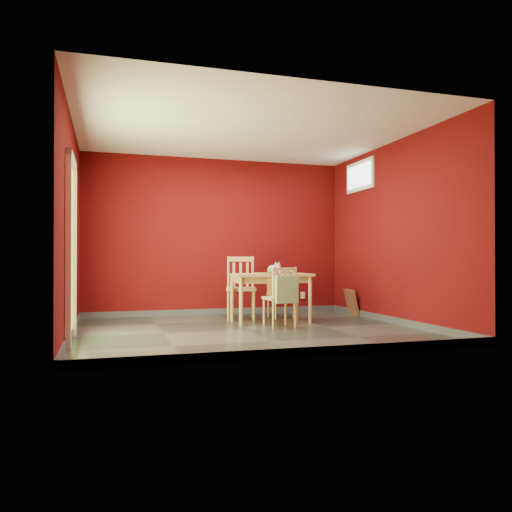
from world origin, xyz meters
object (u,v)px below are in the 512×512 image
object	(u,v)px
chair_far_right	(280,292)
cat	(274,267)
dining_table	(270,280)
tote_bag	(287,289)
picture_frame	(351,302)
chair_near	(281,296)
chair_far_left	(241,287)

from	to	relation	value
chair_far_right	cat	xyz separation A→B (m)	(-0.29, -0.54, 0.42)
cat	dining_table	bearing A→B (deg)	-162.28
dining_table	cat	size ratio (longest dim) A/B	3.23
tote_bag	picture_frame	bearing A→B (deg)	38.22
picture_frame	cat	bearing A→B (deg)	-162.24
chair_near	cat	bearing A→B (deg)	80.14
dining_table	chair_far_right	world-z (taller)	chair_far_right
tote_bag	picture_frame	world-z (taller)	tote_bag
chair_far_right	cat	world-z (taller)	cat
dining_table	cat	world-z (taller)	cat
tote_bag	chair_far_right	bearing A→B (deg)	74.17
picture_frame	dining_table	bearing A→B (deg)	-162.00
chair_far_left	tote_bag	world-z (taller)	chair_far_left
dining_table	chair_far_right	size ratio (longest dim) A/B	1.49
chair_far_left	cat	distance (m)	0.74
chair_near	tote_bag	world-z (taller)	chair_near
tote_bag	picture_frame	size ratio (longest dim) A/B	0.96
chair_far_left	tote_bag	size ratio (longest dim) A/B	2.29
dining_table	chair_far_left	world-z (taller)	chair_far_left
dining_table	chair_near	distance (m)	0.61
chair_far_right	cat	distance (m)	0.74
chair_far_right	tote_bag	xyz separation A→B (m)	(-0.38, -1.35, 0.13)
chair_far_left	cat	world-z (taller)	chair_far_left
chair_far_right	tote_bag	bearing A→B (deg)	-105.83
chair_far_left	chair_near	xyz separation A→B (m)	(0.27, -1.15, -0.08)
chair_far_left	picture_frame	xyz separation A→B (m)	(1.94, -0.05, -0.29)
tote_bag	cat	world-z (taller)	cat
dining_table	picture_frame	bearing A→B (deg)	18.00
chair_near	dining_table	bearing A→B (deg)	86.43
tote_bag	cat	xyz separation A→B (m)	(0.09, 0.81, 0.29)
cat	tote_bag	bearing A→B (deg)	-102.36
cat	picture_frame	distance (m)	1.76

